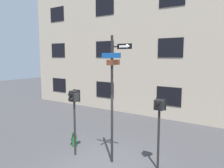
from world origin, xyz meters
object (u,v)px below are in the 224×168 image
object	(u,v)px
pedestrian_signal_left	(74,105)
pedestrian_signal_right	(159,115)
street_sign_pole	(113,90)
fire_hydrant	(74,140)

from	to	relation	value
pedestrian_signal_left	pedestrian_signal_right	size ratio (longest dim) A/B	1.05
street_sign_pole	pedestrian_signal_right	size ratio (longest dim) A/B	1.86
pedestrian_signal_left	street_sign_pole	bearing A→B (deg)	11.67
pedestrian_signal_right	fire_hydrant	distance (m)	4.08
fire_hydrant	pedestrian_signal_right	bearing A→B (deg)	2.86
street_sign_pole	pedestrian_signal_left	size ratio (longest dim) A/B	1.77
street_sign_pole	pedestrian_signal_left	xyz separation A→B (m)	(-1.59, -0.33, -0.65)
street_sign_pole	fire_hydrant	bearing A→B (deg)	173.07
pedestrian_signal_left	pedestrian_signal_right	distance (m)	3.23
pedestrian_signal_left	pedestrian_signal_right	xyz separation A→B (m)	(3.13, 0.78, -0.12)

